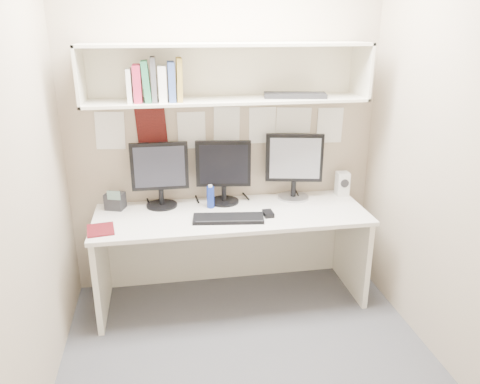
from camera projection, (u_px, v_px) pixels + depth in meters
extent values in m
cube|color=#45454A|center=(247.00, 351.00, 3.10)|extent=(2.40, 2.00, 0.01)
cube|color=tan|center=(224.00, 126.00, 3.59)|extent=(2.40, 0.02, 2.60)
cube|color=tan|center=(298.00, 237.00, 1.73)|extent=(2.40, 0.02, 2.60)
cube|color=tan|center=(25.00, 173.00, 2.47)|extent=(0.02, 2.00, 2.60)
cube|color=tan|center=(441.00, 153.00, 2.85)|extent=(0.02, 2.00, 2.60)
cube|color=silver|center=(232.00, 215.00, 3.45)|extent=(2.00, 0.70, 0.03)
cube|color=silver|center=(226.00, 240.00, 3.88)|extent=(1.96, 0.02, 0.70)
cube|color=silver|center=(227.00, 100.00, 3.33)|extent=(2.00, 0.38, 0.02)
cube|color=silver|center=(227.00, 44.00, 3.20)|extent=(2.00, 0.38, 0.02)
cube|color=silver|center=(224.00, 70.00, 3.43)|extent=(2.00, 0.02, 0.40)
cube|color=silver|center=(80.00, 75.00, 3.11)|extent=(0.02, 0.38, 0.40)
cube|color=silver|center=(361.00, 71.00, 3.42)|extent=(0.02, 0.38, 0.40)
cylinder|color=black|center=(162.00, 205.00, 3.57)|extent=(0.23, 0.23, 0.02)
cylinder|color=black|center=(161.00, 197.00, 3.54)|extent=(0.04, 0.04, 0.12)
cube|color=black|center=(160.00, 166.00, 3.47)|extent=(0.43, 0.04, 0.36)
cube|color=black|center=(160.00, 167.00, 3.46)|extent=(0.37, 0.01, 0.31)
cylinder|color=black|center=(224.00, 201.00, 3.64)|extent=(0.23, 0.23, 0.02)
cylinder|color=black|center=(224.00, 193.00, 3.62)|extent=(0.04, 0.04, 0.12)
cube|color=black|center=(223.00, 164.00, 3.55)|extent=(0.42, 0.10, 0.36)
cube|color=black|center=(224.00, 164.00, 3.53)|extent=(0.36, 0.06, 0.30)
cylinder|color=#A5A5AA|center=(293.00, 197.00, 3.73)|extent=(0.25, 0.25, 0.02)
cylinder|color=black|center=(293.00, 189.00, 3.71)|extent=(0.04, 0.04, 0.12)
cube|color=black|center=(294.00, 158.00, 3.63)|extent=(0.44, 0.12, 0.38)
cube|color=#BABABF|center=(295.00, 159.00, 3.62)|extent=(0.38, 0.08, 0.32)
cube|color=black|center=(228.00, 218.00, 3.31)|extent=(0.52, 0.24, 0.02)
cube|color=black|center=(268.00, 214.00, 3.39)|extent=(0.07, 0.11, 0.03)
cube|color=silver|center=(342.00, 184.00, 3.77)|extent=(0.10, 0.10, 0.19)
cylinder|color=black|center=(345.00, 183.00, 3.72)|extent=(0.07, 0.01, 0.07)
cylinder|color=navy|center=(211.00, 197.00, 3.52)|extent=(0.06, 0.06, 0.16)
cylinder|color=white|center=(210.00, 186.00, 3.49)|extent=(0.03, 0.03, 0.02)
cube|color=#510D13|center=(101.00, 230.00, 3.15)|extent=(0.20, 0.24, 0.01)
cube|color=black|center=(115.00, 201.00, 3.50)|extent=(0.16, 0.15, 0.12)
cube|color=#4C6659|center=(114.00, 195.00, 3.42)|extent=(0.10, 0.04, 0.07)
cube|color=white|center=(129.00, 85.00, 3.14)|extent=(0.03, 0.18, 0.22)
cube|color=#B22141|center=(137.00, 83.00, 3.15)|extent=(0.05, 0.18, 0.25)
cube|color=#236A46|center=(146.00, 81.00, 3.15)|extent=(0.04, 0.18, 0.27)
cube|color=#444448|center=(154.00, 79.00, 3.16)|extent=(0.03, 0.18, 0.30)
cube|color=white|center=(162.00, 84.00, 3.18)|extent=(0.05, 0.18, 0.24)
cube|color=#354B86|center=(171.00, 82.00, 3.18)|extent=(0.05, 0.18, 0.26)
cube|color=olive|center=(179.00, 80.00, 3.19)|extent=(0.04, 0.18, 0.29)
cube|color=black|center=(295.00, 95.00, 3.38)|extent=(0.47, 0.25, 0.03)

